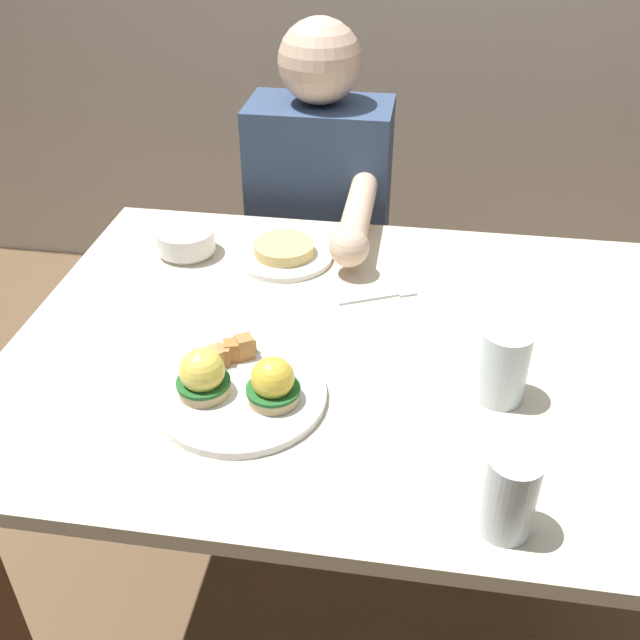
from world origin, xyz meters
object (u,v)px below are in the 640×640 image
(diner_person, at_px, (319,225))
(water_glass_far, at_px, (502,370))
(fruit_bowl, at_px, (186,241))
(dining_table, at_px, (356,389))
(fork, at_px, (383,296))
(water_glass_near, at_px, (509,499))
(eggs_benedict_plate, at_px, (238,385))
(side_plate, at_px, (284,253))

(diner_person, bearing_deg, water_glass_far, -60.92)
(fruit_bowl, bearing_deg, dining_table, -33.79)
(fork, distance_m, water_glass_far, 0.33)
(fork, bearing_deg, water_glass_near, -69.29)
(eggs_benedict_plate, height_order, fruit_bowl, eggs_benedict_plate)
(fruit_bowl, bearing_deg, side_plate, 2.78)
(fruit_bowl, relative_size, diner_person, 0.11)
(fruit_bowl, bearing_deg, eggs_benedict_plate, -63.29)
(fork, relative_size, side_plate, 0.74)
(fork, height_order, water_glass_far, water_glass_far)
(side_plate, xyz_separation_m, diner_person, (0.02, 0.33, -0.10))
(water_glass_near, relative_size, side_plate, 0.60)
(water_glass_near, bearing_deg, water_glass_far, 88.74)
(fruit_bowl, height_order, water_glass_far, water_glass_far)
(water_glass_far, bearing_deg, diner_person, 119.08)
(fork, xyz_separation_m, side_plate, (-0.21, 0.12, 0.01))
(dining_table, relative_size, water_glass_near, 9.98)
(fruit_bowl, xyz_separation_m, water_glass_near, (0.62, -0.63, 0.02))
(fork, xyz_separation_m, water_glass_near, (0.20, -0.52, 0.05))
(diner_person, bearing_deg, fruit_bowl, -123.58)
(water_glass_far, relative_size, diner_person, 0.11)
(dining_table, relative_size, diner_person, 1.05)
(water_glass_far, bearing_deg, side_plate, 137.78)
(fruit_bowl, distance_m, diner_person, 0.43)
(eggs_benedict_plate, xyz_separation_m, water_glass_far, (0.40, 0.07, 0.03))
(fruit_bowl, height_order, water_glass_near, water_glass_near)
(eggs_benedict_plate, relative_size, fruit_bowl, 2.25)
(eggs_benedict_plate, xyz_separation_m, side_plate, (-0.01, 0.45, -0.01))
(eggs_benedict_plate, bearing_deg, water_glass_near, -26.11)
(side_plate, bearing_deg, eggs_benedict_plate, -88.19)
(eggs_benedict_plate, relative_size, diner_person, 0.24)
(eggs_benedict_plate, height_order, fork, eggs_benedict_plate)
(fruit_bowl, relative_size, water_glass_near, 1.00)
(fruit_bowl, xyz_separation_m, diner_person, (0.23, 0.34, -0.12))
(water_glass_near, height_order, diner_person, diner_person)
(fruit_bowl, bearing_deg, fork, -14.33)
(dining_table, distance_m, water_glass_far, 0.30)
(dining_table, distance_m, fruit_bowl, 0.48)
(fruit_bowl, xyz_separation_m, water_glass_far, (0.62, -0.37, 0.02))
(water_glass_near, bearing_deg, dining_table, 121.71)
(fruit_bowl, height_order, diner_person, diner_person)
(eggs_benedict_plate, xyz_separation_m, fork, (0.20, 0.33, -0.02))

